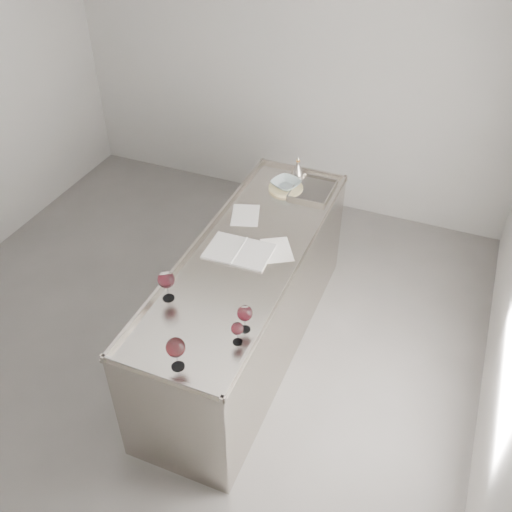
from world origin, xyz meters
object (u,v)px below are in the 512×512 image
at_px(wine_glass_left, 166,280).
at_px(ceramic_bowl, 286,184).
at_px(wine_glass_small, 237,329).
at_px(notebook, 239,251).
at_px(wine_funnel, 298,170).
at_px(wine_glass_right, 245,314).
at_px(counter, 248,301).
at_px(wine_glass_middle, 176,348).

distance_m(wine_glass_left, ceramic_bowl, 1.50).
height_order(wine_glass_small, notebook, wine_glass_small).
distance_m(wine_glass_small, wine_funnel, 1.89).
bearing_deg(wine_glass_right, wine_glass_left, 173.38).
distance_m(wine_glass_left, wine_funnel, 1.72).
bearing_deg(ceramic_bowl, wine_glass_small, -79.43).
xyz_separation_m(counter, wine_glass_middle, (0.04, -1.08, 0.62)).
distance_m(wine_glass_small, notebook, 0.84).
height_order(wine_glass_right, wine_funnel, wine_funnel).
distance_m(counter, wine_glass_middle, 1.25).
distance_m(counter, wine_funnel, 1.20).
bearing_deg(ceramic_bowl, notebook, -91.36).
height_order(notebook, wine_funnel, wine_funnel).
height_order(counter, notebook, counter).
bearing_deg(wine_glass_left, wine_glass_right, -6.62).
distance_m(wine_glass_left, wine_glass_right, 0.55).
bearing_deg(counter, wine_glass_left, -114.03).
bearing_deg(ceramic_bowl, wine_glass_middle, -87.74).
bearing_deg(wine_glass_left, counter, 65.97).
relative_size(wine_glass_left, wine_funnel, 1.10).
bearing_deg(notebook, wine_glass_middle, -86.77).
bearing_deg(wine_glass_middle, notebook, 95.27).
xyz_separation_m(wine_glass_middle, notebook, (-0.10, 1.06, -0.14)).
height_order(wine_glass_left, wine_glass_middle, same).
bearing_deg(wine_glass_middle, wine_glass_right, 59.92).
height_order(wine_glass_right, notebook, wine_glass_right).
height_order(wine_glass_small, ceramic_bowl, wine_glass_small).
bearing_deg(wine_glass_small, wine_funnel, 98.69).
bearing_deg(counter, wine_glass_right, -68.03).
distance_m(counter, wine_glass_small, 1.01).
bearing_deg(counter, wine_funnel, 90.57).
xyz_separation_m(wine_glass_small, wine_funnel, (-0.29, 1.87, -0.05)).
bearing_deg(wine_glass_middle, wine_funnel, 91.43).
height_order(counter, wine_glass_middle, wine_glass_middle).
relative_size(wine_glass_middle, notebook, 0.46).
relative_size(counter, wine_glass_right, 13.38).
relative_size(counter, wine_glass_left, 11.41).
xyz_separation_m(wine_glass_left, ceramic_bowl, (0.24, 1.48, -0.10)).
relative_size(wine_glass_small, ceramic_bowl, 0.68).
height_order(wine_glass_middle, wine_funnel, wine_glass_middle).
distance_m(wine_glass_left, wine_glass_small, 0.58).
relative_size(wine_glass_small, wine_funnel, 0.78).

